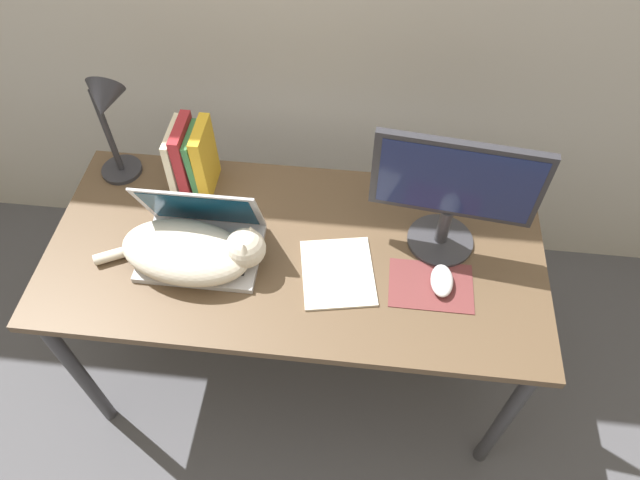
# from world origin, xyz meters

# --- Properties ---
(ground_plane) EXTENTS (12.00, 12.00, 0.00)m
(ground_plane) POSITION_xyz_m (0.00, 0.00, 0.00)
(ground_plane) COLOR #4C4C51
(desk) EXTENTS (1.46, 0.69, 0.74)m
(desk) POSITION_xyz_m (0.00, 0.34, 0.67)
(desk) COLOR brown
(desk) RESTS_ON ground_plane
(laptop) EXTENTS (0.34, 0.24, 0.24)m
(laptop) POSITION_xyz_m (-0.27, 0.32, 0.79)
(laptop) COLOR #B7B7BC
(laptop) RESTS_ON desk
(cat) EXTENTS (0.51, 0.26, 0.15)m
(cat) POSITION_xyz_m (-0.27, 0.26, 0.81)
(cat) COLOR beige
(cat) RESTS_ON desk
(external_monitor) EXTENTS (0.45, 0.19, 0.39)m
(external_monitor) POSITION_xyz_m (0.43, 0.42, 0.96)
(external_monitor) COLOR #333338
(external_monitor) RESTS_ON desk
(mousepad) EXTENTS (0.24, 0.16, 0.00)m
(mousepad) POSITION_xyz_m (0.40, 0.26, 0.74)
(mousepad) COLOR brown
(mousepad) RESTS_ON desk
(computer_mouse) EXTENTS (0.06, 0.11, 0.04)m
(computer_mouse) POSITION_xyz_m (0.42, 0.26, 0.76)
(computer_mouse) COLOR silver
(computer_mouse) RESTS_ON mousepad
(book_row) EXTENTS (0.12, 0.16, 0.24)m
(book_row) POSITION_xyz_m (-0.35, 0.57, 0.86)
(book_row) COLOR beige
(book_row) RESTS_ON desk
(desk_lamp) EXTENTS (0.17, 0.17, 0.40)m
(desk_lamp) POSITION_xyz_m (-0.57, 0.57, 1.00)
(desk_lamp) COLOR #28282D
(desk_lamp) RESTS_ON desk
(notepad) EXTENTS (0.24, 0.27, 0.01)m
(notepad) POSITION_xyz_m (0.13, 0.27, 0.75)
(notepad) COLOR silver
(notepad) RESTS_ON desk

